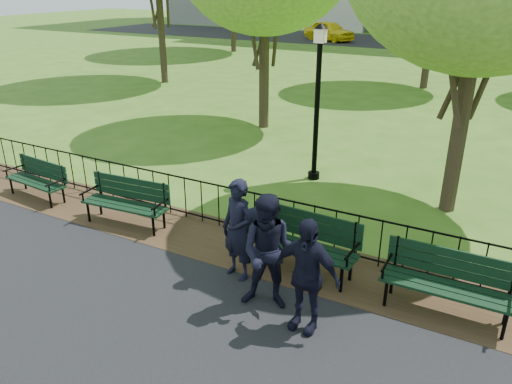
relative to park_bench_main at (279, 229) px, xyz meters
The scene contains 14 objects.
ground 1.43m from the park_bench_main, 84.44° to the right, with size 120.00×120.00×0.00m, color #3B631A.
dirt_strip 0.75m from the park_bench_main, 65.47° to the left, with size 60.00×1.60×0.01m, color #331F15.
far_street 33.77m from the park_bench_main, 89.80° to the left, with size 70.00×9.00×0.01m, color black.
iron_fence 0.80m from the park_bench_main, 81.05° to the left, with size 24.06×0.06×1.00m.
park_bench_main is the anchor object (origin of this frame).
park_bench_left_a 3.33m from the park_bench_main, behind, with size 1.83×0.70×1.01m.
park_bench_left_b 5.95m from the park_bench_main, behind, with size 1.67×0.65×0.93m.
park_bench_right_a 2.72m from the park_bench_main, ahead, with size 1.86×0.59×1.05m.
lamppost 4.38m from the park_bench_main, 104.25° to the left, with size 0.33×0.33×3.64m.
person_left 0.76m from the park_bench_main, 125.76° to the right, with size 0.62×0.40×1.69m, color black.
person_mid 1.17m from the park_bench_main, 70.43° to the right, with size 0.87×0.45×1.78m, color black.
person_right 1.67m from the park_bench_main, 51.39° to the right, with size 0.99×0.41×1.69m, color black.
taxi 34.00m from the park_bench_main, 109.51° to the left, with size 1.77×4.40×1.50m, color yellow.
sedan_silver 31.90m from the park_bench_main, 93.98° to the left, with size 1.55×4.45×1.47m, color #96989D.
Camera 1 is at (3.07, -5.41, 4.53)m, focal length 35.00 mm.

